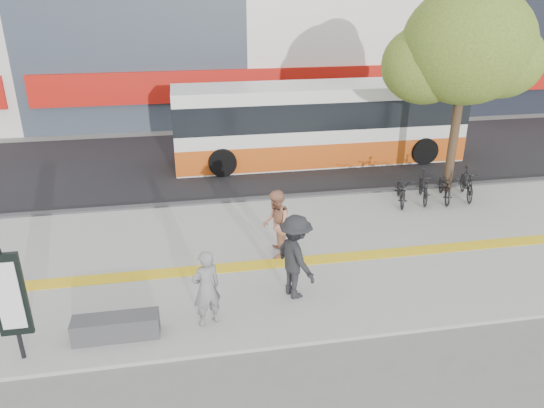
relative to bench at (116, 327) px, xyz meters
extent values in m
plane|color=slate|center=(2.60, 1.20, -0.30)|extent=(120.00, 120.00, 0.00)
cube|color=gray|center=(2.60, 2.70, -0.27)|extent=(40.00, 7.00, 0.08)
cube|color=yellow|center=(2.60, 2.20, -0.22)|extent=(40.00, 0.45, 0.01)
cube|color=black|center=(2.60, 10.20, -0.28)|extent=(40.00, 8.00, 0.06)
cube|color=#3D3D40|center=(2.60, 6.20, -0.23)|extent=(40.00, 0.25, 0.14)
cube|color=red|center=(4.60, 15.25, 1.70)|extent=(19.00, 0.50, 1.40)
cube|color=#3D3D40|center=(0.00, 0.00, 0.00)|extent=(1.60, 0.45, 0.45)
cylinder|color=black|center=(-1.60, -0.30, 0.88)|extent=(0.08, 0.08, 2.20)
cube|color=black|center=(-1.60, -0.30, 1.09)|extent=(0.55, 0.08, 1.60)
cube|color=white|center=(-1.60, -0.35, 1.09)|extent=(0.40, 0.02, 1.30)
cylinder|color=#3A281A|center=(9.80, 5.90, 1.38)|extent=(0.28, 0.28, 3.20)
ellipsoid|color=#426020|center=(9.80, 5.90, 4.29)|extent=(3.80, 3.80, 3.42)
ellipsoid|color=#426020|center=(8.80, 6.40, 3.69)|extent=(2.60, 2.60, 2.34)
ellipsoid|color=#426020|center=(10.70, 5.50, 3.90)|extent=(2.40, 2.40, 2.16)
ellipsoid|color=#426020|center=(10.10, 6.70, 5.10)|extent=(2.20, 2.20, 1.98)
cube|color=silver|center=(6.52, 9.70, 1.18)|extent=(10.68, 2.22, 2.85)
cube|color=#C34E13|center=(6.52, 9.70, 0.24)|extent=(10.70, 2.24, 0.89)
cube|color=black|center=(6.52, 9.70, 1.67)|extent=(10.70, 2.24, 0.98)
cylinder|color=black|center=(2.78, 8.59, 0.24)|extent=(0.98, 0.31, 0.98)
cylinder|color=black|center=(2.78, 10.81, 0.24)|extent=(0.98, 0.31, 0.98)
cylinder|color=black|center=(10.26, 8.59, 0.24)|extent=(0.98, 0.31, 0.98)
cylinder|color=black|center=(10.26, 10.81, 0.24)|extent=(0.98, 0.31, 0.98)
imported|color=black|center=(7.91, 5.20, 0.20)|extent=(1.03, 1.73, 0.86)
imported|color=black|center=(8.63, 5.20, 0.25)|extent=(0.90, 1.64, 0.95)
imported|color=black|center=(9.35, 5.20, 0.20)|extent=(1.03, 1.73, 0.86)
imported|color=black|center=(10.06, 5.20, 0.25)|extent=(0.90, 1.64, 0.95)
imported|color=black|center=(1.73, 0.13, 0.58)|extent=(0.69, 0.58, 1.61)
imported|color=#B4775A|center=(3.55, 2.62, 0.62)|extent=(0.78, 0.93, 1.69)
imported|color=black|center=(3.63, 0.81, 0.70)|extent=(1.07, 1.37, 1.86)
camera|label=1|loc=(1.48, -8.36, 5.96)|focal=33.96mm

